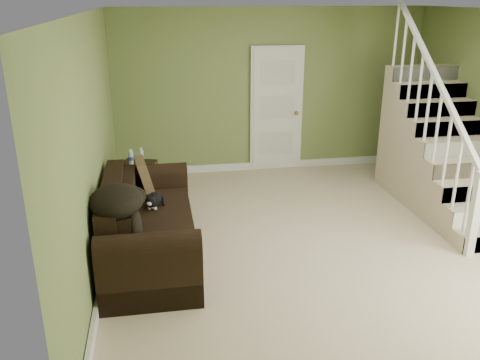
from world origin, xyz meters
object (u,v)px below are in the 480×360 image
object	(u,v)px
cat	(154,200)
banana	(159,239)
sofa	(146,229)
side_table	(138,182)

from	to	relation	value
cat	banana	size ratio (longest dim) A/B	2.59
sofa	cat	size ratio (longest dim) A/B	4.86
side_table	cat	size ratio (longest dim) A/B	1.70
side_table	banana	bearing A→B (deg)	-83.57
sofa	cat	distance (m)	0.36
side_table	sofa	bearing A→B (deg)	-86.04
cat	banana	world-z (taller)	cat
sofa	banana	distance (m)	0.65
side_table	banana	xyz separation A→B (m)	(0.26, -2.29, 0.22)
cat	side_table	bearing A→B (deg)	112.69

